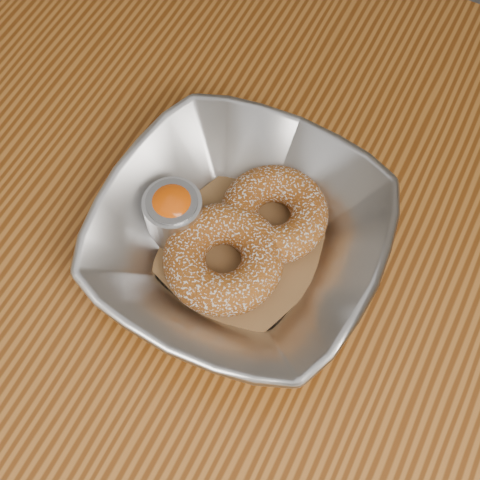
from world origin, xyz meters
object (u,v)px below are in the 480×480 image
at_px(table, 193,267).
at_px(donut_back, 274,214).
at_px(ramekin, 174,212).
at_px(donut_front, 223,259).
at_px(serving_bowl, 240,240).

distance_m(table, donut_back, 0.15).
distance_m(table, ramekin, 0.13).
height_order(table, donut_front, donut_front).
relative_size(table, donut_front, 11.24).
bearing_deg(table, ramekin, -115.82).
bearing_deg(table, serving_bowl, -4.99).
bearing_deg(ramekin, donut_back, 29.17).
bearing_deg(donut_back, table, -155.35).
xyz_separation_m(serving_bowl, ramekin, (-0.06, -0.00, 0.00)).
bearing_deg(ramekin, donut_front, -16.33).
bearing_deg(ramekin, serving_bowl, 4.39).
distance_m(serving_bowl, donut_back, 0.04).
height_order(donut_front, ramekin, ramekin).
bearing_deg(ramekin, table, 64.18).
relative_size(serving_bowl, ramekin, 4.69).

